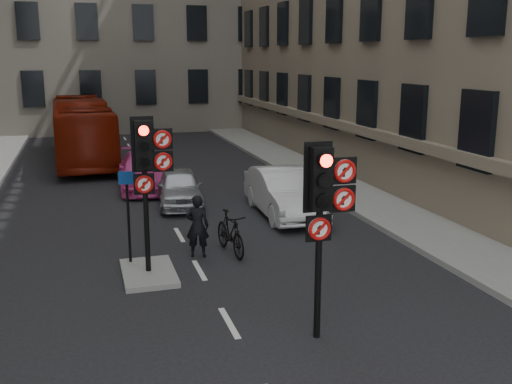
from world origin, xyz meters
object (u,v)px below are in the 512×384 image
car_white (284,192)px  motorcyclist (197,226)px  motorcycle (230,233)px  signal_far (148,161)px  info_sign (128,204)px  signal_near (325,199)px  bus_red (82,130)px  car_pink (144,171)px  car_silver (180,187)px

car_white → motorcyclist: bearing=-134.8°
car_white → motorcycle: size_ratio=2.44×
signal_far → info_sign: size_ratio=1.59×
signal_near → car_white: size_ratio=0.79×
signal_near → signal_far: bearing=123.0°
car_white → bus_red: 13.67m
signal_far → car_white: size_ratio=0.79×
motorcyclist → signal_far: bearing=54.1°
bus_red → info_sign: (0.95, -15.73, 0.07)m
bus_red → motorcycle: 15.88m
motorcyclist → motorcycle: bearing=-164.2°
motorcyclist → info_sign: bearing=24.7°
bus_red → signal_far: bearing=-87.4°
car_white → car_pink: bearing=127.8°
motorcyclist → car_silver: bearing=-78.7°
signal_far → car_silver: (1.71, 6.50, -2.08)m
car_white → motorcycle: car_white is taller
signal_far → motorcycle: size_ratio=1.92×
car_white → car_silver: bearing=144.6°
motorcyclist → info_sign: 1.89m
car_pink → bus_red: (-2.22, 6.93, 0.82)m
motorcyclist → info_sign: size_ratio=0.72×
motorcycle → motorcyclist: (-0.85, 0.00, 0.25)m
car_silver → signal_near: bearing=-79.5°
motorcycle → motorcyclist: 0.89m
car_white → motorcycle: (-2.56, -3.24, -0.19)m
car_pink → motorcyclist: bearing=-84.1°
info_sign → bus_red: bearing=107.2°
motorcyclist → info_sign: (-1.71, -0.27, 0.76)m
signal_far → car_pink: 9.79m
car_white → car_pink: car_white is taller
bus_red → motorcycle: (3.51, -15.46, -0.94)m
motorcycle → info_sign: (-2.56, -0.27, 1.01)m
signal_far → info_sign: signal_far is taller
car_white → car_pink: 6.55m
signal_near → car_pink: (-1.77, 13.54, -1.91)m
signal_far → car_silver: size_ratio=0.98×
info_sign → motorcyclist: bearing=22.7°
signal_near → car_white: (2.09, 8.25, -1.84)m
signal_near → motorcycle: bearing=95.4°
bus_red → motorcycle: size_ratio=5.78×
motorcycle → motorcyclist: bearing=172.9°
car_white → signal_near: bearing=-102.5°
signal_far → car_white: bearing=42.2°
car_white → car_pink: size_ratio=0.97×
signal_far → bus_red: 16.57m
bus_red → signal_near: bearing=-81.2°
signal_near → signal_far: (-2.60, 4.00, 0.12)m
car_silver → car_white: size_ratio=0.81×
signal_far → bus_red: (-1.39, 16.47, -1.21)m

